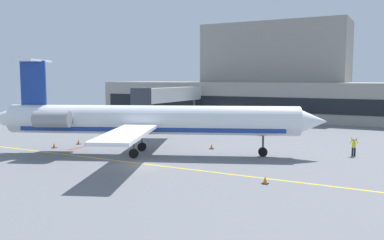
{
  "coord_description": "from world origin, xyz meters",
  "views": [
    {
      "loc": [
        20.31,
        -28.6,
        7.61
      ],
      "look_at": [
        -0.57,
        10.68,
        3.0
      ],
      "focal_mm": 37.77,
      "sensor_mm": 36.0,
      "label": 1
    }
  ],
  "objects": [
    {
      "name": "terminal_building",
      "position": [
        -2.29,
        48.72,
        6.37
      ],
      "size": [
        71.4,
        16.68,
        18.46
      ],
      "color": "gray",
      "rests_on": "ground"
    },
    {
      "name": "safety_cone_charlie",
      "position": [
        -13.0,
        6.03,
        0.25
      ],
      "size": [
        0.47,
        0.47,
        0.55
      ],
      "color": "orange",
      "rests_on": "ground"
    },
    {
      "name": "fuel_tank",
      "position": [
        -12.37,
        31.35,
        1.43
      ],
      "size": [
        8.37,
        3.28,
        2.55
      ],
      "color": "white",
      "rests_on": "ground"
    },
    {
      "name": "regional_jet",
      "position": [
        -2.38,
        4.48,
        3.46
      ],
      "size": [
        32.86,
        24.54,
        9.48
      ],
      "color": "white",
      "rests_on": "ground"
    },
    {
      "name": "baggage_tug",
      "position": [
        3.21,
        24.78,
        0.89
      ],
      "size": [
        1.79,
        3.2,
        1.96
      ],
      "color": "#1E4CB2",
      "rests_on": "ground"
    },
    {
      "name": "safety_cone_bravo",
      "position": [
        11.58,
        -0.89,
        0.25
      ],
      "size": [
        0.47,
        0.47,
        0.55
      ],
      "color": "orange",
      "rests_on": "ground"
    },
    {
      "name": "jet_bridge_west",
      "position": [
        -14.89,
        29.39,
        4.79
      ],
      "size": [
        2.4,
        19.74,
        6.17
      ],
      "color": "silver",
      "rests_on": "ground"
    },
    {
      "name": "ground",
      "position": [
        -0.0,
        0.0,
        -0.05
      ],
      "size": [
        120.0,
        120.0,
        0.11
      ],
      "color": "slate"
    },
    {
      "name": "pushback_tractor",
      "position": [
        -16.16,
        21.86,
        0.89
      ],
      "size": [
        3.42,
        3.46,
        1.93
      ],
      "color": "silver",
      "rests_on": "ground"
    },
    {
      "name": "marshaller",
      "position": [
        16.0,
        13.32,
        0.93
      ],
      "size": [
        0.83,
        0.34,
        1.85
      ],
      "color": "#191E33",
      "rests_on": "ground"
    },
    {
      "name": "safety_cone_delta",
      "position": [
        -13.6,
        2.9,
        0.25
      ],
      "size": [
        0.47,
        0.47,
        0.55
      ],
      "color": "orange",
      "rests_on": "ground"
    },
    {
      "name": "safety_cone_alpha",
      "position": [
        1.98,
        10.39,
        0.25
      ],
      "size": [
        0.47,
        0.47,
        0.55
      ],
      "color": "orange",
      "rests_on": "ground"
    }
  ]
}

